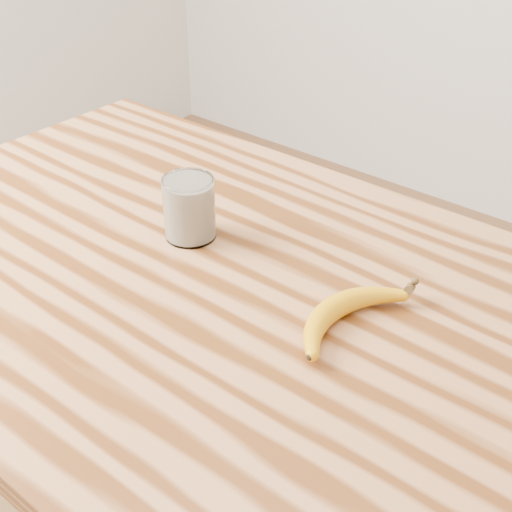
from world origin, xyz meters
The scene contains 3 objects.
table centered at (0.00, 0.00, 0.77)m, with size 1.20×0.80×0.90m.
smoothie_glass centered at (-0.07, 0.07, 0.95)m, with size 0.08×0.08×0.10m.
banana centered at (0.22, 0.04, 0.92)m, with size 0.10×0.27×0.03m, color #C88309, non-canonical shape.
Camera 1 is at (0.62, -0.61, 1.49)m, focal length 50.00 mm.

